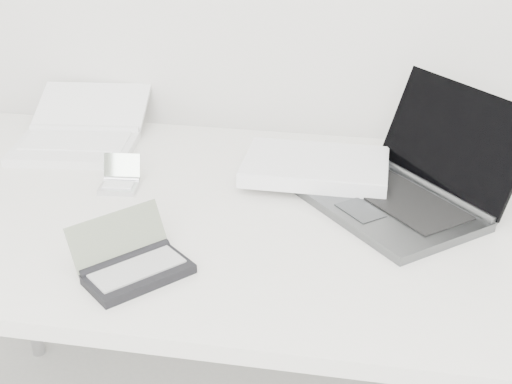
% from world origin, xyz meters
% --- Properties ---
extents(desk, '(1.60, 0.80, 0.73)m').
position_xyz_m(desk, '(0.00, 1.55, 0.68)').
color(desk, white).
rests_on(desk, ground).
extents(laptop_large, '(0.55, 0.45, 0.21)m').
position_xyz_m(laptop_large, '(0.16, 1.66, 0.76)').
color(laptop_large, '#4F5254').
rests_on(laptop_large, desk).
extents(netbook_open_white, '(0.30, 0.36, 0.08)m').
position_xyz_m(netbook_open_white, '(-0.49, 1.80, 0.75)').
color(netbook_open_white, white).
rests_on(netbook_open_white, desk).
extents(pda_silver, '(0.08, 0.09, 0.06)m').
position_xyz_m(pda_silver, '(-0.32, 1.60, 0.74)').
color(pda_silver, silver).
rests_on(pda_silver, desk).
extents(palmtop_charcoal, '(0.20, 0.21, 0.09)m').
position_xyz_m(palmtop_charcoal, '(-0.19, 1.30, 0.75)').
color(palmtop_charcoal, black).
rests_on(palmtop_charcoal, desk).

